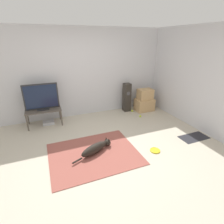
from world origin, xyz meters
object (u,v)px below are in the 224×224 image
(floor_speaker, at_px, (127,97))
(dog, at_px, (96,148))
(tennis_ball_near_speaker, at_px, (140,116))
(game_console, at_px, (49,123))
(frisbee, at_px, (155,150))
(tennis_ball_by_boxes, at_px, (132,111))
(tv_stand, at_px, (44,111))
(cardboard_box_upper, at_px, (145,94))
(cardboard_box_lower, at_px, (144,105))
(tv, at_px, (41,97))

(floor_speaker, bearing_deg, dog, -131.19)
(tennis_ball_near_speaker, xyz_separation_m, game_console, (-2.63, 0.58, 0.01))
(dog, height_order, frisbee, dog)
(tennis_ball_by_boxes, bearing_deg, tv_stand, 178.46)
(cardboard_box_upper, bearing_deg, tennis_ball_by_boxes, 177.36)
(dog, bearing_deg, tv_stand, 117.59)
(cardboard_box_lower, height_order, game_console, cardboard_box_lower)
(floor_speaker, relative_size, tv, 1.06)
(tv, bearing_deg, tv_stand, -90.00)
(dog, relative_size, tv_stand, 1.01)
(tv_stand, xyz_separation_m, tennis_ball_near_speaker, (2.71, -0.55, -0.37))
(frisbee, bearing_deg, tennis_ball_by_boxes, 74.53)
(tv, height_order, game_console, tv)
(tv, height_order, tennis_ball_by_boxes, tv)
(tv, xyz_separation_m, tennis_ball_by_boxes, (2.69, -0.08, -0.77))
(game_console, bearing_deg, tv_stand, -161.81)
(floor_speaker, distance_m, tv_stand, 2.56)
(dog, xyz_separation_m, tv, (-0.93, 1.77, 0.69))
(frisbee, distance_m, cardboard_box_upper, 2.41)
(cardboard_box_lower, bearing_deg, floor_speaker, 160.43)
(cardboard_box_upper, height_order, tennis_ball_near_speaker, cardboard_box_upper)
(cardboard_box_upper, relative_size, floor_speaker, 0.51)
(dog, bearing_deg, frisbee, -19.94)
(cardboard_box_lower, distance_m, game_console, 3.04)
(cardboard_box_lower, height_order, tennis_ball_near_speaker, cardboard_box_lower)
(frisbee, height_order, tv, tv)
(frisbee, distance_m, tv_stand, 3.07)
(tennis_ball_by_boxes, distance_m, tennis_ball_near_speaker, 0.48)
(frisbee, height_order, tv_stand, tv_stand)
(floor_speaker, bearing_deg, frisbee, -101.34)
(cardboard_box_upper, bearing_deg, frisbee, -116.08)
(dog, distance_m, cardboard_box_lower, 2.76)
(dog, xyz_separation_m, floor_speaker, (1.64, 1.87, 0.35))
(cardboard_box_upper, xyz_separation_m, tv_stand, (-3.13, 0.09, -0.16))
(tennis_ball_by_boxes, bearing_deg, dog, -136.07)
(frisbee, relative_size, tennis_ball_near_speaker, 3.27)
(frisbee, relative_size, cardboard_box_upper, 0.46)
(tennis_ball_near_speaker, bearing_deg, cardboard_box_upper, 47.57)
(floor_speaker, distance_m, game_console, 2.52)
(dog, height_order, cardboard_box_lower, cardboard_box_lower)
(game_console, bearing_deg, cardboard_box_upper, -2.25)
(floor_speaker, xyz_separation_m, tennis_ball_near_speaker, (0.15, -0.65, -0.43))
(frisbee, xyz_separation_m, game_console, (-2.02, 2.23, 0.03))
(tv, xyz_separation_m, game_console, (0.08, 0.02, -0.76))
(frisbee, xyz_separation_m, tennis_ball_near_speaker, (0.61, 1.64, 0.02))
(floor_speaker, bearing_deg, tv_stand, -177.82)
(frisbee, distance_m, tennis_ball_by_boxes, 2.21)
(tv_stand, bearing_deg, cardboard_box_lower, -1.85)
(dog, distance_m, tennis_ball_by_boxes, 2.45)
(cardboard_box_lower, distance_m, tennis_ball_by_boxes, 0.46)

